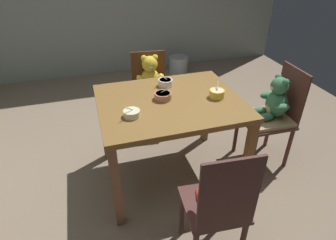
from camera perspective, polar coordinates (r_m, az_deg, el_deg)
The scene contains 10 objects.
ground_plane at distance 2.67m, azimuth 0.32°, elevation -10.86°, with size 5.20×5.20×0.04m.
dining_table at distance 2.26m, azimuth 0.37°, elevation 1.84°, with size 1.10×0.89×0.76m.
teddy_chair_far_center at distance 3.04m, azimuth -3.52°, elevation 7.81°, with size 0.43×0.44×0.82m.
teddy_chair_near_right at distance 2.68m, azimuth 20.23°, elevation 2.20°, with size 0.43×0.40×0.91m.
teddy_chair_near_front at distance 1.74m, azimuth 9.95°, elevation -15.28°, with size 0.39×0.39×0.93m.
porridge_bowl_terracotta_center at distance 2.21m, azimuth -1.02°, elevation 4.84°, with size 0.13×0.13×0.12m.
porridge_bowl_cream_near_left at distance 2.01m, azimuth -7.26°, elevation 1.34°, with size 0.12×0.12×0.11m.
porridge_bowl_white_far_center at distance 2.43m, azimuth -0.52°, elevation 7.48°, with size 0.13×0.12×0.12m.
porridge_bowl_yellow_near_right at distance 2.27m, azimuth 9.71°, elevation 5.23°, with size 0.12×0.12×0.12m.
metal_pail at distance 4.56m, azimuth 2.13°, elevation 10.86°, with size 0.29×0.29×0.28m, color #93969B.
Camera 1 is at (-0.58, -1.86, 1.81)m, focal length 30.54 mm.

